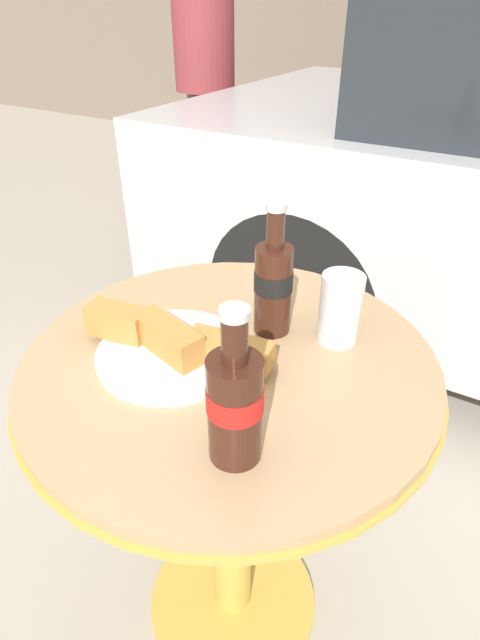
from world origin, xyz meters
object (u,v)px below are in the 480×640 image
at_px(lunch_plate_near, 171,344).
at_px(cola_bottle_left, 273,284).
at_px(bistro_table, 231,442).
at_px(cola_bottle_right, 235,403).
at_px(pedestrian, 205,63).
at_px(drinking_glass, 340,311).

bearing_deg(lunch_plate_near, cola_bottle_left, 55.55).
relative_size(bistro_table, lunch_plate_near, 2.34).
bearing_deg(lunch_plate_near, cola_bottle_right, -32.32).
bearing_deg(lunch_plate_near, pedestrian, 122.88).
xyz_separation_m(drinking_glass, lunch_plate_near, (-0.21, -0.18, -0.03)).
xyz_separation_m(cola_bottle_right, drinking_glass, (0.02, 0.31, -0.03)).
relative_size(drinking_glass, pedestrian, 0.07).
height_order(cola_bottle_left, lunch_plate_near, cola_bottle_left).
xyz_separation_m(cola_bottle_left, pedestrian, (-1.46, 1.95, 0.09)).
xyz_separation_m(bistro_table, lunch_plate_near, (-0.08, -0.05, 0.23)).
distance_m(drinking_glass, lunch_plate_near, 0.28).
relative_size(cola_bottle_right, drinking_glass, 1.80).
distance_m(bistro_table, lunch_plate_near, 0.25).
height_order(cola_bottle_right, pedestrian, pedestrian).
distance_m(bistro_table, cola_bottle_left, 0.32).
bearing_deg(drinking_glass, lunch_plate_near, -139.30).
bearing_deg(lunch_plate_near, drinking_glass, 40.70).
distance_m(bistro_table, cola_bottle_right, 0.36).
xyz_separation_m(cola_bottle_left, drinking_glass, (0.11, 0.03, -0.04)).
distance_m(cola_bottle_right, drinking_glass, 0.31).
distance_m(cola_bottle_left, cola_bottle_right, 0.29).
bearing_deg(bistro_table, cola_bottle_right, -56.05).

